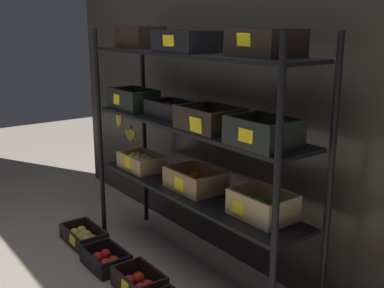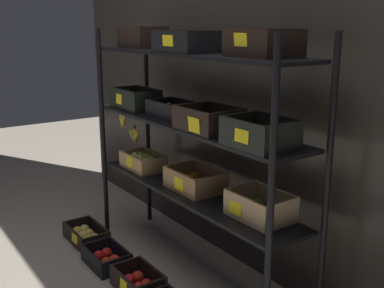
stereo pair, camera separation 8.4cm
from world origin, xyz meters
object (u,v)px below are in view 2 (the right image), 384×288
crate_ground_apple_red (107,259)px  crate_ground_apple_gold (86,235)px  crate_ground_center_apple_red (138,283)px  display_rack (190,123)px

crate_ground_apple_red → crate_ground_apple_gold: bearing=175.9°
crate_ground_apple_red → crate_ground_center_apple_red: bearing=3.3°
crate_ground_apple_gold → crate_ground_center_apple_red: 0.77m
display_rack → crate_ground_center_apple_red: bearing=-87.0°
display_rack → crate_ground_apple_red: bearing=-131.3°
display_rack → crate_ground_center_apple_red: size_ratio=5.76×
crate_ground_apple_red → display_rack: bearing=48.7°
crate_ground_apple_gold → crate_ground_apple_red: bearing=-4.1°
crate_ground_center_apple_red → crate_ground_apple_red: bearing=-176.7°
display_rack → crate_ground_apple_red: display_rack is taller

